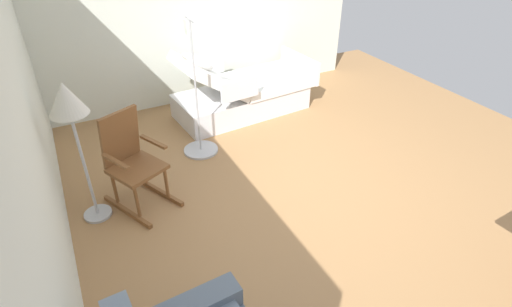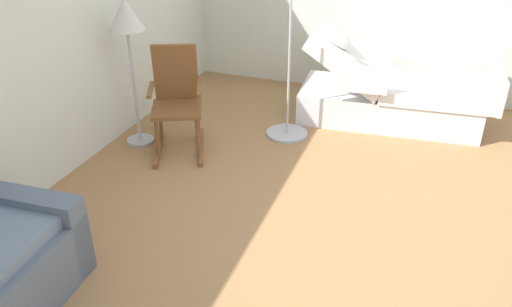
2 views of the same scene
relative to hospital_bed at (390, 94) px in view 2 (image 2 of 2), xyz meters
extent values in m
plane|color=#9E7247|center=(-2.17, 0.21, -0.31)|extent=(7.35, 7.35, 0.00)
cube|color=silver|center=(-2.17, 2.69, 1.04)|extent=(6.08, 0.10, 2.70)
cube|color=silver|center=(0.00, 0.01, -0.14)|extent=(1.03, 2.00, 0.35)
cube|color=white|center=(0.04, -0.46, 0.11)|extent=(1.00, 1.23, 0.14)
cube|color=white|center=(-0.04, 0.51, 0.37)|extent=(0.98, 0.94, 0.64)
ellipsoid|color=white|center=(-0.05, 0.66, 0.61)|extent=(0.38, 0.50, 0.38)
cube|color=silver|center=(-0.53, 0.27, 0.32)|extent=(0.08, 0.56, 0.28)
cube|color=silver|center=(0.48, 0.36, 0.32)|extent=(0.08, 0.56, 0.28)
cube|color=silver|center=(0.09, -1.06, 0.22)|extent=(0.95, 0.13, 0.36)
cylinder|color=black|center=(-0.43, 0.78, -0.26)|extent=(0.10, 0.10, 0.10)
cylinder|color=black|center=(0.29, 0.83, -0.26)|extent=(0.10, 0.10, 0.10)
cylinder|color=black|center=(-0.30, -0.81, -0.26)|extent=(0.10, 0.10, 0.10)
cylinder|color=black|center=(0.42, -0.76, -0.26)|extent=(0.10, 0.10, 0.10)
cube|color=slate|center=(-3.36, 2.04, -0.01)|extent=(0.23, 0.86, 0.60)
cube|color=brown|center=(-1.56, 2.08, -0.29)|extent=(0.71, 0.36, 0.05)
cube|color=brown|center=(-1.38, 1.68, -0.29)|extent=(0.71, 0.36, 0.05)
cylinder|color=brown|center=(-1.56, 1.63, -0.06)|extent=(0.04, 0.04, 0.40)
cylinder|color=brown|center=(-1.72, 1.98, -0.06)|extent=(0.04, 0.04, 0.40)
cylinder|color=brown|center=(-1.22, 1.78, -0.06)|extent=(0.04, 0.04, 0.40)
cylinder|color=brown|center=(-1.38, 2.13, -0.06)|extent=(0.04, 0.04, 0.40)
cube|color=brown|center=(-1.47, 1.88, 0.14)|extent=(0.62, 0.63, 0.04)
cube|color=brown|center=(-1.29, 1.96, 0.44)|extent=(0.29, 0.44, 0.60)
cube|color=brown|center=(-1.39, 1.66, 0.36)|extent=(0.37, 0.20, 0.03)
cube|color=brown|center=(-1.59, 2.08, 0.36)|extent=(0.37, 0.20, 0.03)
cylinder|color=#B2B5BA|center=(-1.45, 2.35, -0.30)|extent=(0.28, 0.28, 0.03)
cylinder|color=#B2B5BA|center=(-1.45, 2.35, 0.29)|extent=(0.03, 0.03, 1.15)
cone|color=beige|center=(-1.45, 2.35, 1.02)|extent=(0.34, 0.34, 0.30)
cylinder|color=#B2B5BA|center=(-0.77, 0.96, -0.30)|extent=(0.44, 0.44, 0.03)
cylinder|color=#B2B5BA|center=(-0.77, 0.96, 0.54)|extent=(0.02, 0.02, 1.65)
camera|label=1|loc=(-5.03, 2.34, 2.51)|focal=28.30mm
camera|label=2|loc=(-5.51, -0.41, 2.15)|focal=35.88mm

